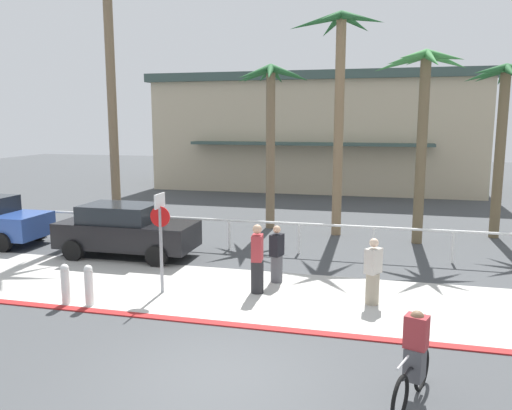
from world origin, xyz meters
The scene contains 18 objects.
ground_plane centered at (0.00, 10.00, 0.00)m, with size 80.00×80.00×0.00m, color #424447.
sidewalk_strip centered at (0.00, 4.20, 0.01)m, with size 44.00×4.00×0.02m, color beige.
curb_paint centered at (0.00, 2.20, 0.01)m, with size 44.00×0.24×0.03m, color maroon.
building_backdrop centered at (-1.66, 26.22, 3.58)m, with size 20.30×9.86×7.12m.
rail_fence centered at (0.00, 8.50, 0.84)m, with size 19.16×0.08×1.04m.
stop_sign_bike_lane centered at (-2.72, 3.76, 1.68)m, with size 0.52×0.56×2.56m.
bollard_0 centered at (-4.60, 2.44, 0.52)m, with size 0.20×0.20×1.00m.
bollard_2 centered at (-4.01, 2.50, 0.52)m, with size 0.20×0.20×1.00m.
palm_tree_0 centered at (-7.81, 10.71, 7.29)m, with size 3.47×3.26×10.10m.
palm_tree_1 centered at (-1.77, 12.22, 5.06)m, with size 2.86×3.25×6.50m.
palm_tree_2 centered at (0.91, 11.69, 5.97)m, with size 3.48×3.35×8.23m.
palm_tree_3 centered at (3.82, 10.93, 5.20)m, with size 3.18×3.06×6.72m.
palm_tree_4 centered at (6.75, 12.55, 4.88)m, with size 3.13×2.98×6.34m.
car_black_1 centered at (-5.34, 6.81, 0.87)m, with size 4.40×2.02×1.69m.
cyclist_black_0 centered at (3.20, 0.00, 0.69)m, with size 0.66×1.74×1.50m.
pedestrian_0 centered at (-0.08, 5.32, 0.72)m, with size 0.40×0.46×1.57m.
pedestrian_1 centered at (-0.38, 4.33, 0.83)m, with size 0.35×0.42×1.78m.
pedestrian_2 centered at (2.47, 4.22, 0.74)m, with size 0.44×0.48×1.62m.
Camera 1 is at (2.64, -7.82, 4.36)m, focal length 36.11 mm.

